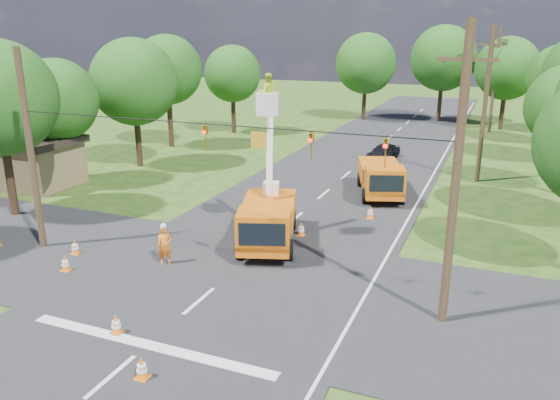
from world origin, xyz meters
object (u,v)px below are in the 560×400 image
at_px(pole_right_near, 456,179).
at_px(tree_far_a, 366,64).
at_px(traffic_cone_1, 142,368).
at_px(tree_left_c, 56,100).
at_px(bucket_truck, 268,211).
at_px(distant_car, 383,151).
at_px(traffic_cone_3, 370,212).
at_px(pole_left, 31,152).
at_px(pole_right_mid, 485,104).
at_px(tree_left_d, 134,82).
at_px(traffic_cone_2, 301,229).
at_px(second_truck, 381,177).
at_px(traffic_cone_5, 75,247).
at_px(pole_right_far, 495,80).
at_px(tree_far_c, 507,69).
at_px(traffic_cone_0, 116,324).
at_px(tree_left_e, 167,70).
at_px(shed, 34,161).
at_px(tree_far_b, 443,58).
at_px(tree_left_f, 232,74).
at_px(ground_worker, 165,246).

bearing_deg(pole_right_near, tree_far_a, 107.43).
relative_size(traffic_cone_1, tree_left_c, 0.09).
relative_size(bucket_truck, distant_car, 2.19).
bearing_deg(traffic_cone_1, traffic_cone_3, 80.25).
bearing_deg(traffic_cone_1, pole_left, 147.17).
xyz_separation_m(pole_right_mid, tree_left_d, (-23.50, -5.00, 1.02)).
bearing_deg(traffic_cone_2, distant_car, 89.51).
distance_m(traffic_cone_3, tree_left_d, 20.28).
height_order(second_truck, traffic_cone_5, second_truck).
relative_size(bucket_truck, traffic_cone_2, 11.07).
bearing_deg(pole_right_mid, pole_right_far, 90.00).
bearing_deg(tree_far_c, traffic_cone_0, -103.04).
height_order(traffic_cone_3, pole_left, pole_left).
bearing_deg(pole_right_mid, tree_far_c, 87.40).
height_order(traffic_cone_2, traffic_cone_3, same).
bearing_deg(tree_left_e, bucket_truck, -46.47).
bearing_deg(shed, pole_left, -43.26).
xyz_separation_m(shed, tree_far_c, (27.50, 34.00, 4.44)).
bearing_deg(tree_far_b, pole_right_mid, -77.59).
relative_size(pole_left, tree_left_f, 1.07).
bearing_deg(pole_left, bucket_truck, 23.93).
distance_m(traffic_cone_5, pole_right_near, 16.64).
bearing_deg(tree_left_c, traffic_cone_2, -10.09).
xyz_separation_m(distant_car, pole_left, (-10.79, -24.04, 3.89)).
bearing_deg(ground_worker, tree_far_c, 33.46).
height_order(pole_right_mid, tree_far_c, pole_right_mid).
bearing_deg(bucket_truck, traffic_cone_5, -168.45).
xyz_separation_m(distant_car, pole_right_mid, (7.21, -4.04, 4.50)).
distance_m(pole_right_near, tree_left_f, 37.99).
relative_size(pole_right_mid, tree_left_e, 1.06).
bearing_deg(pole_left, tree_left_c, 127.87).
relative_size(shed, tree_left_c, 0.68).
bearing_deg(shed, tree_far_c, 51.03).
bearing_deg(tree_far_a, traffic_cone_3, -75.40).
distance_m(pole_right_far, tree_left_d, 34.33).
distance_m(bucket_truck, second_truck, 10.33).
relative_size(bucket_truck, ground_worker, 4.56).
height_order(traffic_cone_1, pole_left, pole_left).
xyz_separation_m(traffic_cone_0, tree_far_b, (4.38, 49.98, 6.45)).
bearing_deg(tree_far_c, second_truck, -102.64).
distance_m(second_truck, pole_right_mid, 8.86).
xyz_separation_m(pole_right_far, tree_left_e, (-25.30, -18.00, 1.38)).
bearing_deg(distant_car, tree_far_c, 81.59).
bearing_deg(pole_right_far, tree_left_e, -144.57).
xyz_separation_m(pole_right_far, shed, (-26.50, -32.00, -3.49)).
height_order(traffic_cone_5, tree_left_c, tree_left_c).
bearing_deg(tree_far_a, traffic_cone_1, -83.25).
relative_size(pole_left, tree_far_a, 0.95).
xyz_separation_m(shed, tree_far_b, (21.00, 37.00, 5.19)).
height_order(ground_worker, tree_left_f, tree_left_f).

